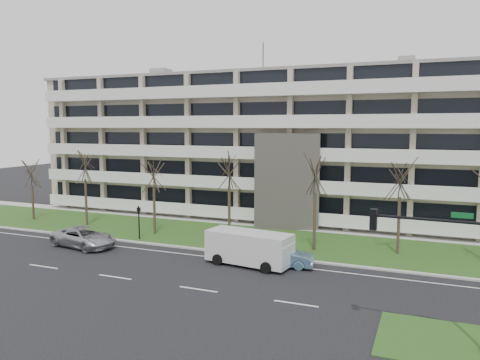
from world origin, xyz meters
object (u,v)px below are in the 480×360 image
at_px(silver_pickup, 84,237).
at_px(pedestrian_signal, 139,218).
at_px(blue_sedan, 281,256).
at_px(white_van, 250,245).
at_px(traffic_signal, 446,260).

height_order(silver_pickup, pedestrian_signal, pedestrian_signal).
xyz_separation_m(blue_sedan, white_van, (-2.12, -0.49, 0.67)).
xyz_separation_m(white_van, pedestrian_signal, (-11.42, 3.29, 0.46)).
distance_m(silver_pickup, pedestrian_signal, 4.74).
relative_size(blue_sedan, white_van, 0.71).
xyz_separation_m(blue_sedan, pedestrian_signal, (-13.53, 2.80, 1.13)).
distance_m(white_van, traffic_signal, 14.78).
distance_m(silver_pickup, traffic_signal, 27.58).
xyz_separation_m(traffic_signal, pedestrian_signal, (-23.60, 11.29, -2.02)).
bearing_deg(blue_sedan, white_van, 93.74).
distance_m(blue_sedan, pedestrian_signal, 13.87).
bearing_deg(blue_sedan, traffic_signal, -139.33).
height_order(blue_sedan, pedestrian_signal, pedestrian_signal).
bearing_deg(white_van, blue_sedan, 20.78).
height_order(silver_pickup, traffic_signal, traffic_signal).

